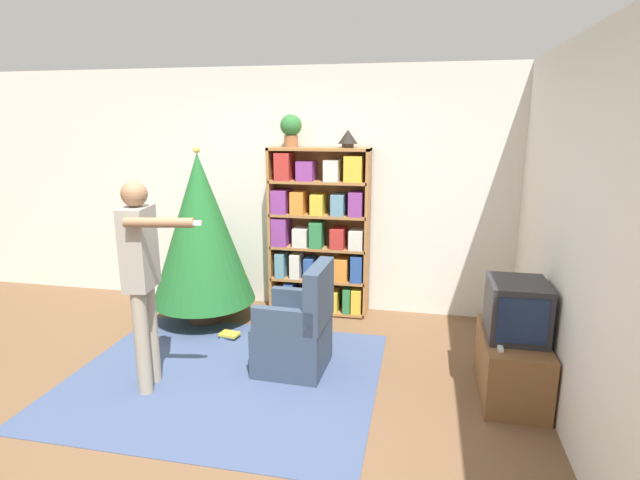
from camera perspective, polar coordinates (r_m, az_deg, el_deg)
The scene contains 14 objects.
ground_plane at distance 3.96m, azimuth -11.71°, elevation -17.84°, with size 14.00×14.00×0.00m, color brown.
wall_back at distance 5.51m, azimuth -3.32°, elevation 5.71°, with size 8.00×0.10×2.60m.
wall_right at distance 3.33m, azimuth 29.07°, elevation -1.08°, with size 0.10×8.00×2.60m.
area_rug at distance 4.30m, azimuth -10.87°, elevation -15.02°, with size 2.48×2.11×0.01m.
bookshelf at distance 5.28m, azimuth -0.19°, elevation 0.59°, with size 1.05×0.31×1.78m.
tv_stand at distance 4.14m, azimuth 21.02°, elevation -13.23°, with size 0.45×0.83×0.48m.
television at distance 3.97m, azimuth 21.57°, elevation -7.38°, with size 0.41×0.48×0.42m.
game_remote at distance 3.79m, azimuth 19.87°, elevation -11.44°, with size 0.04×0.12×0.02m.
christmas_tree at distance 5.18m, azimuth -13.44°, elevation 1.17°, with size 1.05×1.05×1.80m.
armchair at distance 4.22m, azimuth -2.61°, elevation -10.55°, with size 0.59×0.58×0.92m.
standing_person at distance 3.95m, azimuth -19.69°, elevation -3.20°, with size 0.68×0.46×1.62m.
potted_plant at distance 5.23m, azimuth -3.34°, elevation 12.63°, with size 0.22×0.22×0.33m.
table_lamp at distance 5.11m, azimuth 3.20°, elevation 11.62°, with size 0.20×0.20×0.18m.
book_pile_near_tree at distance 4.96m, azimuth -10.32°, elevation -10.65°, with size 0.20×0.15×0.06m.
Camera 1 is at (1.42, -3.08, 2.03)m, focal length 28.00 mm.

